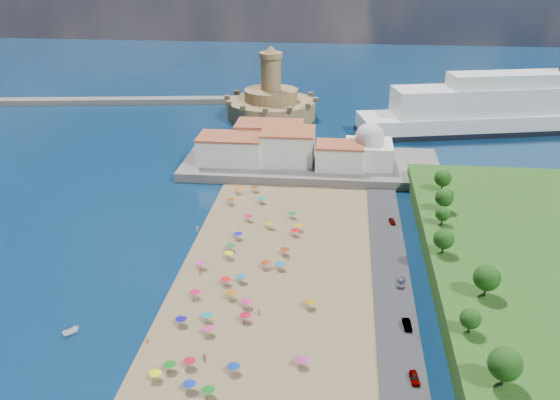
# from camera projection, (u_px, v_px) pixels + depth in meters

# --- Properties ---
(ground) EXTENTS (700.00, 700.00, 0.00)m
(ground) POSITION_uv_depth(u_px,v_px,m) (254.00, 268.00, 156.24)
(ground) COLOR #071938
(ground) RESTS_ON ground
(terrace) EXTENTS (90.00, 36.00, 3.00)m
(terrace) POSITION_uv_depth(u_px,v_px,m) (311.00, 165.00, 221.43)
(terrace) COLOR #59544C
(terrace) RESTS_ON ground
(jetty) EXTENTS (18.00, 70.00, 2.40)m
(jetty) POSITION_uv_depth(u_px,v_px,m) (262.00, 135.00, 255.67)
(jetty) COLOR #59544C
(jetty) RESTS_ON ground
(breakwater) EXTENTS (199.03, 34.77, 2.60)m
(breakwater) POSITION_uv_depth(u_px,v_px,m) (77.00, 101.00, 306.23)
(breakwater) COLOR #59544C
(breakwater) RESTS_ON ground
(waterfront_buildings) EXTENTS (57.00, 29.00, 11.00)m
(waterfront_buildings) POSITION_uv_depth(u_px,v_px,m) (275.00, 146.00, 220.77)
(waterfront_buildings) COLOR silver
(waterfront_buildings) RESTS_ON terrace
(domed_building) EXTENTS (16.00, 16.00, 15.00)m
(domed_building) POSITION_uv_depth(u_px,v_px,m) (369.00, 148.00, 214.74)
(domed_building) COLOR silver
(domed_building) RESTS_ON terrace
(fortress) EXTENTS (40.00, 40.00, 32.40)m
(fortress) POSITION_uv_depth(u_px,v_px,m) (271.00, 103.00, 280.95)
(fortress) COLOR #A28551
(fortress) RESTS_ON ground
(cruise_ship) EXTENTS (139.19, 51.95, 30.18)m
(cruise_ship) POSITION_uv_depth(u_px,v_px,m) (521.00, 110.00, 262.20)
(cruise_ship) COLOR black
(cruise_ship) RESTS_ON ground
(beach_parasols) EXTENTS (30.35, 116.06, 2.20)m
(beach_parasols) POSITION_uv_depth(u_px,v_px,m) (236.00, 288.00, 143.32)
(beach_parasols) COLOR gray
(beach_parasols) RESTS_ON beach
(beachgoers) EXTENTS (28.05, 96.68, 1.78)m
(beachgoers) POSITION_uv_depth(u_px,v_px,m) (208.00, 285.00, 146.18)
(beachgoers) COLOR tan
(beachgoers) RESTS_ON beach
(moored_boats) EXTENTS (6.02, 31.11, 1.49)m
(moored_boats) POSITION_uv_depth(u_px,v_px,m) (47.00, 376.00, 116.93)
(moored_boats) COLOR white
(moored_boats) RESTS_ON ground
(parked_cars) EXTENTS (2.30, 72.90, 1.42)m
(parked_cars) POSITION_uv_depth(u_px,v_px,m) (403.00, 299.00, 140.36)
(parked_cars) COLOR gray
(parked_cars) RESTS_ON promenade
(hillside_trees) EXTENTS (11.76, 107.30, 7.51)m
(hillside_trees) POSITION_uv_depth(u_px,v_px,m) (467.00, 265.00, 136.81)
(hillside_trees) COLOR #382314
(hillside_trees) RESTS_ON hillside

